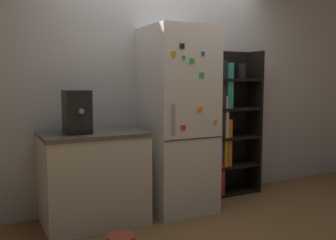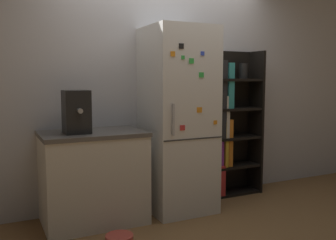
% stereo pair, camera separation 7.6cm
% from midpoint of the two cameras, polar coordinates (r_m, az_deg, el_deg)
% --- Properties ---
extents(ground_plane, '(16.00, 16.00, 0.00)m').
position_cam_midpoint_polar(ground_plane, '(4.03, 1.70, -13.76)').
color(ground_plane, olive).
extents(wall_back, '(8.00, 0.05, 2.60)m').
position_cam_midpoint_polar(wall_back, '(4.21, -1.36, 5.18)').
color(wall_back, silver).
rests_on(wall_back, ground_plane).
extents(refrigerator, '(0.66, 0.70, 1.91)m').
position_cam_midpoint_polar(refrigerator, '(3.91, 0.94, 0.02)').
color(refrigerator, white).
rests_on(refrigerator, ground_plane).
extents(bookshelf, '(0.79, 0.30, 1.71)m').
position_cam_midpoint_polar(bookshelf, '(4.45, 7.43, -0.87)').
color(bookshelf, black).
rests_on(bookshelf, ground_plane).
extents(kitchen_counter, '(0.96, 0.65, 0.88)m').
position_cam_midpoint_polar(kitchen_counter, '(3.69, -11.85, -8.55)').
color(kitchen_counter, silver).
rests_on(kitchen_counter, ground_plane).
extents(espresso_machine, '(0.23, 0.29, 0.39)m').
position_cam_midpoint_polar(espresso_machine, '(3.50, -14.30, 1.19)').
color(espresso_machine, black).
rests_on(espresso_machine, kitchen_counter).
extents(pet_bowl, '(0.24, 0.24, 0.06)m').
position_cam_midpoint_polar(pet_bowl, '(3.36, -7.82, -17.42)').
color(pet_bowl, '#D84C3F').
rests_on(pet_bowl, ground_plane).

